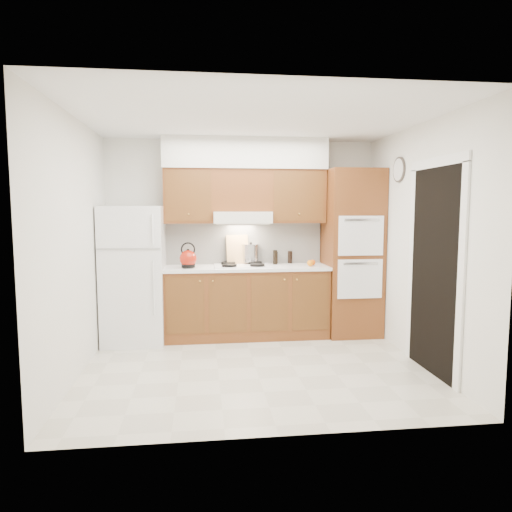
{
  "coord_description": "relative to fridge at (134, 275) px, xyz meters",
  "views": [
    {
      "loc": [
        -0.56,
        -4.69,
        1.69
      ],
      "look_at": [
        0.06,
        0.45,
        1.15
      ],
      "focal_mm": 32.0,
      "sensor_mm": 36.0,
      "label": 1
    }
  ],
  "objects": [
    {
      "name": "wall_left",
      "position": [
        -0.4,
        -1.14,
        0.44
      ],
      "size": [
        0.02,
        3.0,
        2.6
      ],
      "primitive_type": "cube",
      "color": "white",
      "rests_on": "floor"
    },
    {
      "name": "fridge",
      "position": [
        0.0,
        0.0,
        0.0
      ],
      "size": [
        0.75,
        0.72,
        1.72
      ],
      "primitive_type": "cube",
      "color": "white",
      "rests_on": "floor"
    },
    {
      "name": "backsplash",
      "position": [
        1.43,
        0.34,
        0.36
      ],
      "size": [
        2.11,
        0.03,
        0.56
      ],
      "primitive_type": "cube",
      "color": "white",
      "rests_on": "countertop"
    },
    {
      "name": "upper_cab_right",
      "position": [
        2.12,
        0.19,
        0.99
      ],
      "size": [
        0.73,
        0.33,
        0.7
      ],
      "primitive_type": "cube",
      "color": "brown",
      "rests_on": "wall_back"
    },
    {
      "name": "upper_cab_left",
      "position": [
        0.69,
        0.19,
        0.99
      ],
      "size": [
        0.63,
        0.33,
        0.7
      ],
      "primitive_type": "cube",
      "color": "brown",
      "rests_on": "wall_back"
    },
    {
      "name": "condiment_b",
      "position": [
        1.85,
        0.27,
        0.16
      ],
      "size": [
        0.06,
        0.06,
        0.17
      ],
      "primitive_type": "cylinder",
      "rotation": [
        0.0,
        0.0,
        0.25
      ],
      "color": "black",
      "rests_on": "countertop"
    },
    {
      "name": "wall_right",
      "position": [
        3.21,
        -1.14,
        0.44
      ],
      "size": [
        0.02,
        3.0,
        2.6
      ],
      "primitive_type": "cube",
      "color": "white",
      "rests_on": "floor"
    },
    {
      "name": "floor",
      "position": [
        1.41,
        -1.14,
        -0.86
      ],
      "size": [
        3.6,
        3.6,
        0.0
      ],
      "primitive_type": "plane",
      "color": "beige",
      "rests_on": "ground"
    },
    {
      "name": "orange_near",
      "position": [
        2.31,
        0.05,
        0.12
      ],
      "size": [
        0.09,
        0.09,
        0.08
      ],
      "primitive_type": "sphere",
      "rotation": [
        0.0,
        0.0,
        0.17
      ],
      "color": "#F2530C",
      "rests_on": "countertop"
    },
    {
      "name": "ceiling",
      "position": [
        1.41,
        -1.14,
        1.74
      ],
      "size": [
        3.6,
        3.6,
        0.0
      ],
      "primitive_type": "plane",
      "color": "white",
      "rests_on": "wall_back"
    },
    {
      "name": "orange_far",
      "position": [
        2.25,
        -0.06,
        0.12
      ],
      "size": [
        0.09,
        0.09,
        0.08
      ],
      "primitive_type": "sphere",
      "rotation": [
        0.0,
        0.0,
        0.15
      ],
      "color": "orange",
      "rests_on": "countertop"
    },
    {
      "name": "condiment_a",
      "position": [
        1.83,
        0.2,
        0.18
      ],
      "size": [
        0.06,
        0.06,
        0.19
      ],
      "primitive_type": "cylinder",
      "rotation": [
        0.0,
        0.0,
        -0.02
      ],
      "color": "black",
      "rests_on": "countertop"
    },
    {
      "name": "wall_back",
      "position": [
        1.41,
        0.36,
        0.44
      ],
      "size": [
        3.6,
        0.02,
        2.6
      ],
      "primitive_type": "cube",
      "color": "white",
      "rests_on": "floor"
    },
    {
      "name": "oven_cabinet",
      "position": [
        2.85,
        0.03,
        0.24
      ],
      "size": [
        0.7,
        0.65,
        2.2
      ],
      "primitive_type": "cube",
      "color": "brown",
      "rests_on": "floor"
    },
    {
      "name": "stock_pot",
      "position": [
        1.51,
        0.27,
        0.23
      ],
      "size": [
        0.28,
        0.28,
        0.23
      ],
      "primitive_type": "cylinder",
      "rotation": [
        0.0,
        0.0,
        0.28
      ],
      "color": "#ACADB1",
      "rests_on": "cooktop"
    },
    {
      "name": "range_hood",
      "position": [
        1.38,
        0.13,
        0.71
      ],
      "size": [
        0.75,
        0.45,
        0.15
      ],
      "primitive_type": "cube",
      "color": "silver",
      "rests_on": "wall_back"
    },
    {
      "name": "soffit",
      "position": [
        1.43,
        0.18,
        1.54
      ],
      "size": [
        2.13,
        0.36,
        0.4
      ],
      "primitive_type": "cube",
      "color": "silver",
      "rests_on": "wall_back"
    },
    {
      "name": "base_cabinets",
      "position": [
        1.43,
        0.06,
        -0.41
      ],
      "size": [
        2.11,
        0.6,
        0.9
      ],
      "primitive_type": "cube",
      "color": "brown",
      "rests_on": "floor"
    },
    {
      "name": "wall_clock",
      "position": [
        3.19,
        -0.59,
        1.29
      ],
      "size": [
        0.02,
        0.3,
        0.3
      ],
      "primitive_type": "cylinder",
      "rotation": [
        0.0,
        1.57,
        0.0
      ],
      "color": "#3F3833",
      "rests_on": "wall_right"
    },
    {
      "name": "upper_cab_over_hood",
      "position": [
        1.38,
        0.19,
        1.06
      ],
      "size": [
        0.75,
        0.33,
        0.55
      ],
      "primitive_type": "cube",
      "color": "brown",
      "rests_on": "range_hood"
    },
    {
      "name": "condiment_c",
      "position": [
        2.06,
        0.31,
        0.16
      ],
      "size": [
        0.08,
        0.08,
        0.17
      ],
      "primitive_type": "cylinder",
      "rotation": [
        0.0,
        0.0,
        -0.41
      ],
      "color": "black",
      "rests_on": "countertop"
    },
    {
      "name": "cooktop",
      "position": [
        1.38,
        0.07,
        0.09
      ],
      "size": [
        0.74,
        0.5,
        0.01
      ],
      "primitive_type": "cube",
      "color": "white",
      "rests_on": "countertop"
    },
    {
      "name": "doorway",
      "position": [
        3.19,
        -1.49,
        0.19
      ],
      "size": [
        0.02,
        0.9,
        2.1
      ],
      "primitive_type": "cube",
      "color": "black",
      "rests_on": "floor"
    },
    {
      "name": "kettle",
      "position": [
        0.68,
        -0.04,
        0.2
      ],
      "size": [
        0.27,
        0.27,
        0.22
      ],
      "primitive_type": "sphere",
      "rotation": [
        0.0,
        0.0,
        0.27
      ],
      "color": "#9B1A0B",
      "rests_on": "countertop"
    },
    {
      "name": "cutting_board",
      "position": [
        1.33,
        0.27,
        0.28
      ],
      "size": [
        0.31,
        0.14,
        0.39
      ],
      "primitive_type": "cube",
      "rotation": [
        -0.21,
        0.0,
        0.14
      ],
      "color": "tan",
      "rests_on": "countertop"
    },
    {
      "name": "countertop",
      "position": [
        1.43,
        0.05,
        0.06
      ],
      "size": [
        2.13,
        0.62,
        0.04
      ],
      "primitive_type": "cube",
      "color": "white",
      "rests_on": "base_cabinets"
    }
  ]
}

